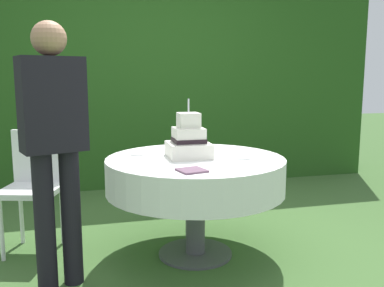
{
  "coord_description": "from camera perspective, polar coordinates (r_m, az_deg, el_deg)",
  "views": [
    {
      "loc": [
        -0.75,
        -2.82,
        1.29
      ],
      "look_at": [
        -0.02,
        0.01,
        0.82
      ],
      "focal_mm": 39.45,
      "sensor_mm": 36.0,
      "label": 1
    }
  ],
  "objects": [
    {
      "name": "foliage_hedge",
      "position": [
        5.18,
        -6.17,
        7.55
      ],
      "size": [
        5.6,
        0.63,
        2.31
      ],
      "primitive_type": "cube",
      "color": "#234C19",
      "rests_on": "ground_plane"
    },
    {
      "name": "wedding_cake",
      "position": [
        2.97,
        -0.41,
        0.31
      ],
      "size": [
        0.29,
        0.29,
        0.41
      ],
      "color": "white",
      "rests_on": "cake_table"
    },
    {
      "name": "napkin_stack",
      "position": [
        2.55,
        -0.04,
        -3.65
      ],
      "size": [
        0.19,
        0.19,
        0.01
      ],
      "primitive_type": "cube",
      "rotation": [
        0.0,
        0.0,
        0.23
      ],
      "color": "#6B4C60",
      "rests_on": "cake_table"
    },
    {
      "name": "serving_plate_far",
      "position": [
        2.96,
        6.97,
        -1.92
      ],
      "size": [
        0.14,
        0.14,
        0.01
      ],
      "primitive_type": "cylinder",
      "color": "white",
      "rests_on": "cake_table"
    },
    {
      "name": "cake_table",
      "position": [
        3.0,
        0.46,
        -4.27
      ],
      "size": [
        1.26,
        1.26,
        0.72
      ],
      "color": "#4C4C51",
      "rests_on": "ground_plane"
    },
    {
      "name": "standing_person",
      "position": [
        2.61,
        -18.16,
        0.72
      ],
      "size": [
        0.41,
        0.31,
        1.6
      ],
      "color": "black",
      "rests_on": "ground_plane"
    },
    {
      "name": "garden_chair",
      "position": [
        3.35,
        -20.43,
        -4.41
      ],
      "size": [
        0.5,
        0.5,
        0.89
      ],
      "color": "white",
      "rests_on": "ground_plane"
    },
    {
      "name": "serving_plate_near",
      "position": [
        3.09,
        -7.3,
        -1.46
      ],
      "size": [
        0.11,
        0.11,
        0.01
      ],
      "primitive_type": "cylinder",
      "color": "white",
      "rests_on": "cake_table"
    },
    {
      "name": "ground_plane",
      "position": [
        3.19,
        0.45,
        -14.74
      ],
      "size": [
        20.0,
        20.0,
        0.0
      ],
      "primitive_type": "plane",
      "color": "#3D602D"
    }
  ]
}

